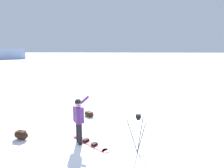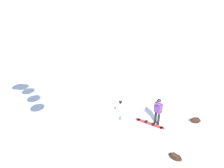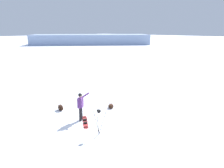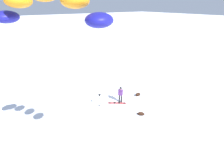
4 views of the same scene
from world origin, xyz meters
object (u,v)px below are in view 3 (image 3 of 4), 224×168
at_px(gear_bag_large, 111,106).
at_px(camera_tripod, 99,117).
at_px(gear_bag_small, 61,108).
at_px(snowboarder, 81,104).
at_px(snowboard, 85,122).

height_order(gear_bag_large, camera_tripod, camera_tripod).
xyz_separation_m(camera_tripod, gear_bag_small, (0.62, 4.29, -0.75)).
relative_size(snowboarder, gear_bag_large, 2.35).
height_order(snowboarder, gear_bag_large, snowboarder).
relative_size(gear_bag_large, gear_bag_small, 1.16).
bearing_deg(snowboarder, camera_tripod, -103.84).
height_order(snowboarder, camera_tripod, snowboarder).
relative_size(snowboard, camera_tripod, 1.13).
bearing_deg(gear_bag_large, gear_bag_small, 141.31).
relative_size(snowboarder, camera_tripod, 1.28).
bearing_deg(gear_bag_large, snowboarder, -176.33).
distance_m(gear_bag_large, gear_bag_small, 3.32).
xyz_separation_m(snowboard, gear_bag_large, (2.72, 0.56, 0.10)).
height_order(gear_bag_large, gear_bag_small, gear_bag_small).
bearing_deg(gear_bag_large, snowboard, -168.35).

